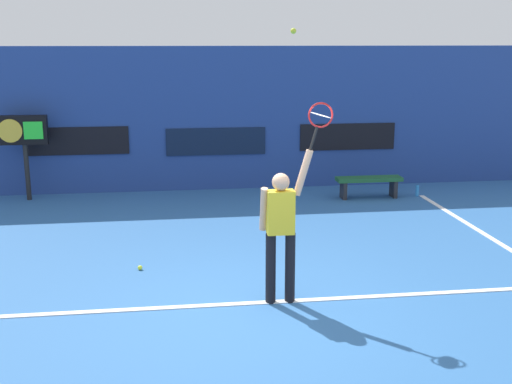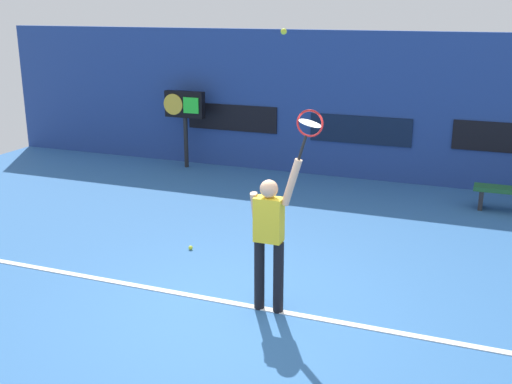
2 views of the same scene
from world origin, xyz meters
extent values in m
plane|color=#2D609E|center=(0.00, 0.00, 0.00)|extent=(18.00, 18.00, 0.00)
cube|color=navy|center=(0.00, 6.84, 1.58)|extent=(18.00, 0.20, 3.16)
cube|color=#0C1933|center=(0.00, 6.72, 1.09)|extent=(2.20, 0.03, 0.60)
cube|color=black|center=(-3.00, 6.72, 1.16)|extent=(2.20, 0.03, 0.60)
cube|color=black|center=(3.00, 6.72, 1.14)|extent=(2.20, 0.03, 0.60)
cube|color=white|center=(0.00, 0.20, 0.01)|extent=(10.00, 0.10, 0.01)
cube|color=white|center=(4.33, 2.00, 0.01)|extent=(0.10, 7.00, 0.01)
cylinder|color=black|center=(0.19, 0.21, 0.46)|extent=(0.13, 0.13, 0.92)
cylinder|color=black|center=(0.44, 0.21, 0.46)|extent=(0.13, 0.13, 0.92)
cube|color=yellow|center=(0.31, 0.21, 1.20)|extent=(0.34, 0.20, 0.55)
sphere|color=#D8A884|center=(0.31, 0.21, 1.58)|extent=(0.22, 0.22, 0.22)
cylinder|color=#D8A884|center=(0.59, 0.21, 1.69)|extent=(0.25, 0.09, 0.58)
cylinder|color=#D8A884|center=(0.11, 0.29, 1.22)|extent=(0.09, 0.23, 0.58)
cylinder|color=black|center=(0.71, 0.21, 2.11)|extent=(0.12, 0.03, 0.30)
torus|color=red|center=(0.80, 0.21, 2.39)|extent=(0.39, 0.02, 0.39)
cylinder|color=silver|center=(0.80, 0.21, 2.39)|extent=(0.26, 0.27, 0.08)
sphere|color=#CCE033|center=(0.46, 0.26, 3.38)|extent=(0.07, 0.07, 0.07)
cylinder|color=black|center=(-3.99, 6.30, 0.59)|extent=(0.10, 0.10, 1.18)
cube|color=black|center=(-3.99, 6.30, 1.48)|extent=(0.95, 0.18, 0.60)
cylinder|color=gold|center=(-4.24, 6.20, 1.48)|extent=(0.48, 0.02, 0.48)
cube|color=#26D833|center=(-3.78, 6.20, 1.48)|extent=(0.38, 0.02, 0.36)
cube|color=#1E592D|center=(3.15, 5.50, 0.41)|extent=(1.40, 0.36, 0.08)
cube|color=#262628|center=(2.60, 5.50, 0.18)|extent=(0.08, 0.32, 0.37)
cube|color=#262628|center=(3.70, 5.50, 0.18)|extent=(0.08, 0.32, 0.37)
cylinder|color=#338CD8|center=(4.23, 5.50, 0.12)|extent=(0.07, 0.07, 0.24)
sphere|color=#CCE033|center=(-1.51, 1.65, 0.03)|extent=(0.07, 0.07, 0.07)
camera|label=1|loc=(-1.04, -7.42, 3.28)|focal=45.27mm
camera|label=2|loc=(2.77, -6.48, 3.67)|focal=44.14mm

